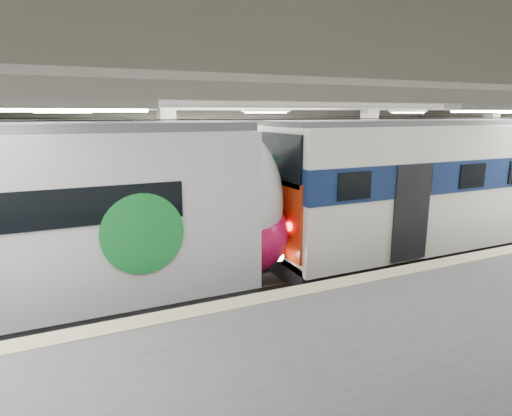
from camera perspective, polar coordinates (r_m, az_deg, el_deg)
name	(u,v)px	position (r m, az deg, el deg)	size (l,w,h in m)	color
station_hall	(330,178)	(11.01, 9.86, 3.90)	(36.00, 24.00, 5.75)	black
modern_emu	(24,229)	(11.05, -28.55, -2.51)	(14.52, 3.00, 4.65)	silver
older_rer	(454,183)	(16.75, 24.89, 3.02)	(14.17, 3.13, 4.64)	white
far_train	(3,192)	(16.52, -30.62, 1.82)	(13.90, 2.86, 4.44)	silver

